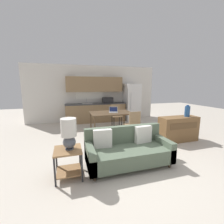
# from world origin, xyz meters

# --- Properties ---
(ground_plane) EXTENTS (20.00, 20.00, 0.00)m
(ground_plane) POSITION_xyz_m (0.00, 0.00, 0.00)
(ground_plane) COLOR beige
(wall_back) EXTENTS (6.40, 0.07, 2.70)m
(wall_back) POSITION_xyz_m (-0.00, 4.63, 1.36)
(wall_back) COLOR silver
(wall_back) RESTS_ON ground_plane
(kitchen_counter) EXTENTS (2.86, 0.65, 2.15)m
(kitchen_counter) POSITION_xyz_m (0.01, 4.33, 0.84)
(kitchen_counter) COLOR #8E704C
(kitchen_counter) RESTS_ON ground_plane
(refrigerator) EXTENTS (0.72, 0.79, 1.83)m
(refrigerator) POSITION_xyz_m (1.84, 4.20, 0.91)
(refrigerator) COLOR white
(refrigerator) RESTS_ON ground_plane
(dining_table) EXTENTS (1.51, 0.99, 0.77)m
(dining_table) POSITION_xyz_m (0.22, 2.44, 0.70)
(dining_table) COLOR brown
(dining_table) RESTS_ON ground_plane
(couch) EXTENTS (1.83, 0.80, 0.82)m
(couch) POSITION_xyz_m (-0.09, 0.12, 0.33)
(couch) COLOR #3D2D1E
(couch) RESTS_ON ground_plane
(side_table) EXTENTS (0.50, 0.50, 0.56)m
(side_table) POSITION_xyz_m (-1.35, -0.02, 0.38)
(side_table) COLOR olive
(side_table) RESTS_ON ground_plane
(table_lamp) EXTENTS (0.29, 0.29, 0.59)m
(table_lamp) POSITION_xyz_m (-1.32, -0.01, 0.89)
(table_lamp) COLOR #4C515B
(table_lamp) RESTS_ON side_table
(credenza) EXTENTS (1.23, 0.46, 0.78)m
(credenza) POSITION_xyz_m (2.01, 0.99, 0.39)
(credenza) COLOR brown
(credenza) RESTS_ON ground_plane
(vase) EXTENTS (0.16, 0.16, 0.36)m
(vase) POSITION_xyz_m (2.28, 0.96, 0.95)
(vase) COLOR #234C84
(vase) RESTS_ON credenza
(dining_chair_near_right) EXTENTS (0.45, 0.45, 0.93)m
(dining_chair_near_right) POSITION_xyz_m (0.71, 1.56, 0.52)
(dining_chair_near_right) COLOR #997A56
(dining_chair_near_right) RESTS_ON ground_plane
(dining_chair_far_right) EXTENTS (0.44, 0.44, 0.93)m
(dining_chair_far_right) POSITION_xyz_m (0.71, 3.27, 0.52)
(dining_chair_far_right) COLOR #997A56
(dining_chair_far_right) RESTS_ON ground_plane
(laptop) EXTENTS (0.38, 0.34, 0.20)m
(laptop) POSITION_xyz_m (0.31, 2.45, 0.81)
(laptop) COLOR #B7BABC
(laptop) RESTS_ON dining_table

